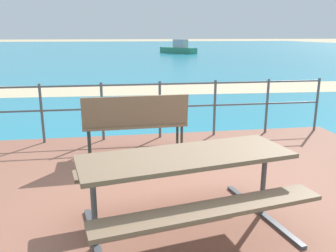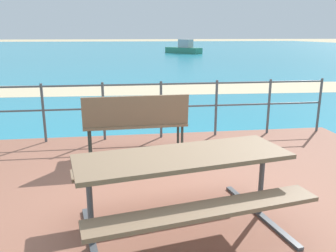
% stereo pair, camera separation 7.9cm
% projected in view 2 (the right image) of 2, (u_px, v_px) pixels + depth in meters
% --- Properties ---
extents(ground_plane, '(240.00, 240.00, 0.00)m').
position_uv_depth(ground_plane, '(187.00, 203.00, 3.86)').
color(ground_plane, tan).
extents(patio_paving, '(6.40, 5.20, 0.06)m').
position_uv_depth(patio_paving, '(187.00, 201.00, 3.85)').
color(patio_paving, '#935B47').
rests_on(patio_paving, ground).
extents(sea_water, '(90.00, 90.00, 0.01)m').
position_uv_depth(sea_water, '(125.00, 49.00, 42.13)').
color(sea_water, teal).
rests_on(sea_water, ground).
extents(beach_strip, '(54.05, 4.92, 0.01)m').
position_uv_depth(beach_strip, '(141.00, 89.00, 11.72)').
color(beach_strip, beige).
rests_on(beach_strip, ground).
extents(picnic_table, '(2.10, 1.60, 0.74)m').
position_uv_depth(picnic_table, '(183.00, 172.00, 3.09)').
color(picnic_table, '#7A6047').
rests_on(picnic_table, patio_paving).
extents(park_bench, '(1.55, 0.48, 0.92)m').
position_uv_depth(park_bench, '(136.00, 119.00, 5.10)').
color(park_bench, '#7A6047').
rests_on(park_bench, patio_paving).
extents(railing_fence, '(5.94, 0.04, 0.99)m').
position_uv_depth(railing_fence, '(161.00, 103.00, 5.96)').
color(railing_fence, '#4C5156').
rests_on(railing_fence, patio_paving).
extents(boat_near, '(3.26, 4.07, 1.31)m').
position_uv_depth(boat_near, '(183.00, 49.00, 33.11)').
color(boat_near, '#338466').
rests_on(boat_near, sea_water).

